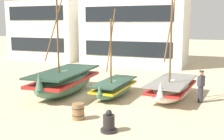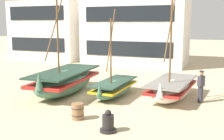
{
  "view_description": "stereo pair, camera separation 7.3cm",
  "coord_description": "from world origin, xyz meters",
  "px_view_note": "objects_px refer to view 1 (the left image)",
  "views": [
    {
      "loc": [
        5.79,
        -13.72,
        4.07
      ],
      "look_at": [
        0.0,
        1.0,
        1.4
      ],
      "focal_mm": 44.35,
      "sensor_mm": 36.0,
      "label": 1
    },
    {
      "loc": [
        5.86,
        -13.7,
        4.07
      ],
      "look_at": [
        0.0,
        1.0,
        1.4
      ],
      "focal_mm": 44.35,
      "sensor_mm": 36.0,
      "label": 2
    }
  ],
  "objects_px": {
    "cargo_crate": "(43,86)",
    "fishing_boat_near_left": "(172,88)",
    "wooden_barrel": "(78,111)",
    "fisherman_by_hull": "(201,87)",
    "fishing_boat_centre_large": "(65,81)",
    "harbor_building_annex": "(50,29)",
    "harbor_building_main": "(136,15)",
    "fishing_boat_far_right": "(114,88)",
    "capstan_winch": "(109,123)"
  },
  "relations": [
    {
      "from": "wooden_barrel",
      "to": "fisherman_by_hull",
      "type": "bearing_deg",
      "value": 44.26
    },
    {
      "from": "fisherman_by_hull",
      "to": "harbor_building_annex",
      "type": "height_order",
      "value": "harbor_building_annex"
    },
    {
      "from": "fishing_boat_centre_large",
      "to": "harbor_building_main",
      "type": "xyz_separation_m",
      "value": [
        0.26,
        13.34,
        4.17
      ]
    },
    {
      "from": "wooden_barrel",
      "to": "harbor_building_annex",
      "type": "relative_size",
      "value": 0.08
    },
    {
      "from": "fishing_boat_far_right",
      "to": "harbor_building_annex",
      "type": "bearing_deg",
      "value": 134.79
    },
    {
      "from": "fishing_boat_centre_large",
      "to": "harbor_building_annex",
      "type": "distance_m",
      "value": 17.24
    },
    {
      "from": "fisherman_by_hull",
      "to": "capstan_winch",
      "type": "distance_m",
      "value": 6.15
    },
    {
      "from": "fishing_boat_centre_large",
      "to": "wooden_barrel",
      "type": "bearing_deg",
      "value": -52.01
    },
    {
      "from": "wooden_barrel",
      "to": "capstan_winch",
      "type": "bearing_deg",
      "value": -24.58
    },
    {
      "from": "fishing_boat_near_left",
      "to": "harbor_building_main",
      "type": "xyz_separation_m",
      "value": [
        -5.72,
        12.12,
        4.35
      ]
    },
    {
      "from": "fishing_boat_near_left",
      "to": "fishing_boat_centre_large",
      "type": "relative_size",
      "value": 0.94
    },
    {
      "from": "capstan_winch",
      "to": "cargo_crate",
      "type": "height_order",
      "value": "capstan_winch"
    },
    {
      "from": "fishing_boat_near_left",
      "to": "cargo_crate",
      "type": "bearing_deg",
      "value": -172.27
    },
    {
      "from": "fishing_boat_near_left",
      "to": "cargo_crate",
      "type": "xyz_separation_m",
      "value": [
        -7.67,
        -1.04,
        -0.3
      ]
    },
    {
      "from": "fishing_boat_near_left",
      "to": "fisherman_by_hull",
      "type": "xyz_separation_m",
      "value": [
        1.52,
        -0.23,
        0.25
      ]
    },
    {
      "from": "fishing_boat_near_left",
      "to": "harbor_building_annex",
      "type": "height_order",
      "value": "harbor_building_annex"
    },
    {
      "from": "fishing_boat_centre_large",
      "to": "capstan_winch",
      "type": "bearing_deg",
      "value": -43.98
    },
    {
      "from": "fishing_boat_centre_large",
      "to": "capstan_winch",
      "type": "distance_m",
      "value": 6.33
    },
    {
      "from": "fishing_boat_centre_large",
      "to": "capstan_winch",
      "type": "xyz_separation_m",
      "value": [
        4.54,
        -4.38,
        -0.43
      ]
    },
    {
      "from": "wooden_barrel",
      "to": "harbor_building_annex",
      "type": "distance_m",
      "value": 21.8
    },
    {
      "from": "fishing_boat_near_left",
      "to": "capstan_winch",
      "type": "distance_m",
      "value": 5.79
    },
    {
      "from": "fishing_boat_near_left",
      "to": "fishing_boat_far_right",
      "type": "relative_size",
      "value": 1.33
    },
    {
      "from": "cargo_crate",
      "to": "harbor_building_annex",
      "type": "bearing_deg",
      "value": 122.15
    },
    {
      "from": "capstan_winch",
      "to": "fishing_boat_far_right",
      "type": "bearing_deg",
      "value": 108.71
    },
    {
      "from": "cargo_crate",
      "to": "fishing_boat_near_left",
      "type": "bearing_deg",
      "value": 7.73
    },
    {
      "from": "fishing_boat_centre_large",
      "to": "harbor_building_main",
      "type": "height_order",
      "value": "harbor_building_main"
    },
    {
      "from": "fishing_boat_centre_large",
      "to": "harbor_building_annex",
      "type": "xyz_separation_m",
      "value": [
        -10.16,
        13.66,
        2.72
      ]
    },
    {
      "from": "harbor_building_main",
      "to": "harbor_building_annex",
      "type": "xyz_separation_m",
      "value": [
        -10.42,
        0.32,
        -1.45
      ]
    },
    {
      "from": "fishing_boat_near_left",
      "to": "fisherman_by_hull",
      "type": "bearing_deg",
      "value": -8.8
    },
    {
      "from": "fishing_boat_near_left",
      "to": "fisherman_by_hull",
      "type": "distance_m",
      "value": 1.55
    },
    {
      "from": "fishing_boat_far_right",
      "to": "harbor_building_main",
      "type": "relative_size",
      "value": 0.47
    },
    {
      "from": "fisherman_by_hull",
      "to": "harbor_building_main",
      "type": "bearing_deg",
      "value": 120.36
    },
    {
      "from": "fishing_boat_near_left",
      "to": "harbor_building_annex",
      "type": "distance_m",
      "value": 20.58
    },
    {
      "from": "wooden_barrel",
      "to": "harbor_building_main",
      "type": "bearing_deg",
      "value": 98.54
    },
    {
      "from": "fishing_boat_centre_large",
      "to": "cargo_crate",
      "type": "bearing_deg",
      "value": 173.91
    },
    {
      "from": "fishing_boat_centre_large",
      "to": "cargo_crate",
      "type": "distance_m",
      "value": 1.77
    },
    {
      "from": "capstan_winch",
      "to": "harbor_building_main",
      "type": "relative_size",
      "value": 0.08
    },
    {
      "from": "capstan_winch",
      "to": "wooden_barrel",
      "type": "xyz_separation_m",
      "value": [
        -1.74,
        0.8,
        0.02
      ]
    },
    {
      "from": "fisherman_by_hull",
      "to": "fishing_boat_near_left",
      "type": "bearing_deg",
      "value": 171.2
    },
    {
      "from": "capstan_winch",
      "to": "wooden_barrel",
      "type": "relative_size",
      "value": 1.23
    },
    {
      "from": "cargo_crate",
      "to": "fisherman_by_hull",
      "type": "bearing_deg",
      "value": 5.02
    },
    {
      "from": "wooden_barrel",
      "to": "harbor_building_main",
      "type": "relative_size",
      "value": 0.07
    },
    {
      "from": "fisherman_by_hull",
      "to": "fishing_boat_centre_large",
      "type": "bearing_deg",
      "value": -172.49
    },
    {
      "from": "fishing_boat_centre_large",
      "to": "cargo_crate",
      "type": "relative_size",
      "value": 10.3
    },
    {
      "from": "capstan_winch",
      "to": "harbor_building_main",
      "type": "height_order",
      "value": "harbor_building_main"
    },
    {
      "from": "fishing_boat_centre_large",
      "to": "capstan_winch",
      "type": "height_order",
      "value": "fishing_boat_centre_large"
    },
    {
      "from": "fishing_boat_far_right",
      "to": "cargo_crate",
      "type": "relative_size",
      "value": 7.25
    },
    {
      "from": "fishing_boat_centre_large",
      "to": "wooden_barrel",
      "type": "relative_size",
      "value": 9.84
    },
    {
      "from": "wooden_barrel",
      "to": "cargo_crate",
      "type": "bearing_deg",
      "value": 140.02
    },
    {
      "from": "wooden_barrel",
      "to": "cargo_crate",
      "type": "relative_size",
      "value": 1.05
    }
  ]
}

